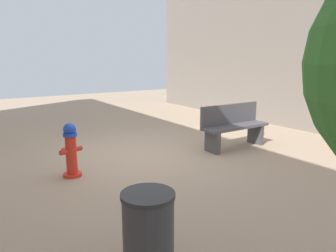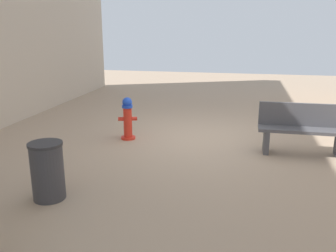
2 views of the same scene
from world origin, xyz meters
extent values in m
plane|color=tan|center=(0.00, 0.00, 0.00)|extent=(23.40, 23.40, 0.00)
cylinder|color=red|center=(1.55, 0.40, 0.03)|extent=(0.31, 0.31, 0.05)
cylinder|color=red|center=(1.55, 0.40, 0.37)|extent=(0.18, 0.18, 0.64)
cylinder|color=blue|center=(1.55, 0.40, 0.72)|extent=(0.23, 0.23, 0.06)
sphere|color=blue|center=(1.55, 0.40, 0.80)|extent=(0.21, 0.21, 0.21)
cylinder|color=red|center=(1.68, 0.44, 0.45)|extent=(0.15, 0.12, 0.08)
cylinder|color=red|center=(1.42, 0.36, 0.45)|extent=(0.15, 0.12, 0.08)
cylinder|color=red|center=(1.59, 0.25, 0.41)|extent=(0.14, 0.16, 0.11)
cube|color=#4C4C51|center=(-2.63, 0.66, 0.23)|extent=(0.10, 0.40, 0.45)
cube|color=#4C4C51|center=(-1.32, 0.66, 0.23)|extent=(0.10, 0.40, 0.45)
cube|color=#4C4C51|center=(-1.97, 0.66, 0.48)|extent=(1.64, 0.44, 0.06)
cube|color=#4C4C51|center=(-1.97, 0.47, 0.73)|extent=(1.64, 0.06, 0.44)
cylinder|color=#38383D|center=(1.75, 3.31, 0.39)|extent=(0.45, 0.45, 0.78)
cylinder|color=#2C2C30|center=(1.75, 3.31, 0.80)|extent=(0.47, 0.47, 0.04)
camera|label=1|loc=(2.99, 5.49, 1.94)|focal=34.01mm
camera|label=2|loc=(-0.84, 7.49, 2.33)|focal=38.54mm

